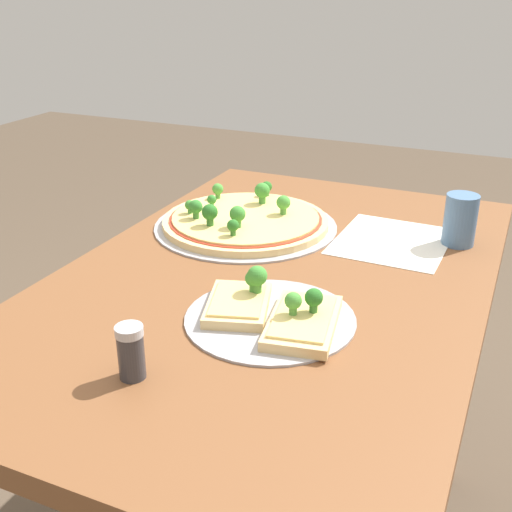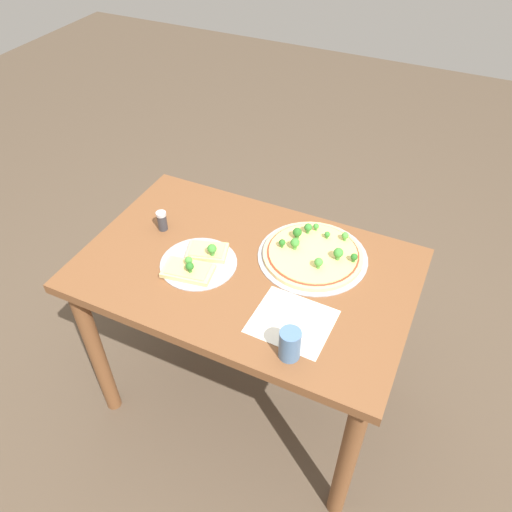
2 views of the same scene
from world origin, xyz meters
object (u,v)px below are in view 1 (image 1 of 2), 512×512
Objects in this scene: dining_table at (274,333)px; condiment_shaker at (131,352)px; pizza_tray_whole at (245,220)px; pizza_tray_slice at (273,312)px; drinking_cup at (460,220)px.

dining_table is 14.86× the size of condiment_shaker.
pizza_tray_slice is (-0.34, -0.20, -0.00)m from pizza_tray_whole.
pizza_tray_whole reaches higher than dining_table.
condiment_shaker is at bearing 152.31° from pizza_tray_slice.
pizza_tray_whole is 3.78× the size of drinking_cup.
condiment_shaker is (-0.63, 0.32, -0.01)m from drinking_cup.
condiment_shaker is (-0.55, -0.09, 0.02)m from pizza_tray_whole.
pizza_tray_whole is 0.43m from drinking_cup.
dining_table is 2.96× the size of pizza_tray_whole.
dining_table is 0.42m from drinking_cup.
dining_table is 0.40m from condiment_shaker.
pizza_tray_slice is 0.24m from condiment_shaker.
pizza_tray_whole is at bearing 101.33° from drinking_cup.
pizza_tray_slice is at bearing 153.07° from drinking_cup.
pizza_tray_slice is 2.61× the size of drinking_cup.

